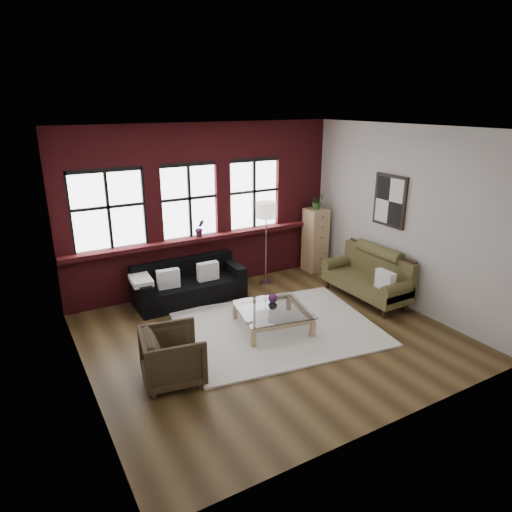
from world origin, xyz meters
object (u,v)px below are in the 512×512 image
vase (273,304)px  drawer_chest (315,240)px  armchair (173,356)px  floor_lamp (266,240)px  vintage_settee (366,275)px  dark_sofa (189,282)px  coffee_table (272,319)px

vase → drawer_chest: drawer_chest is taller
drawer_chest → armchair: bearing=-149.4°
armchair → floor_lamp: bearing=-40.7°
vintage_settee → armchair: vintage_settee is taller
dark_sofa → coffee_table: bearing=-66.6°
vintage_settee → armchair: (-4.05, -0.72, -0.12)m
vintage_settee → drawer_chest: bearing=86.3°
vase → vintage_settee: bearing=3.7°
floor_lamp → drawer_chest: bearing=5.4°
vase → floor_lamp: floor_lamp is taller
coffee_table → drawer_chest: 2.97m
dark_sofa → coffee_table: size_ratio=1.83×
coffee_table → drawer_chest: (2.25, 1.88, 0.52)m
armchair → drawer_chest: size_ratio=0.57×
armchair → vase: bearing=-63.2°
dark_sofa → coffee_table: dark_sofa is taller
armchair → floor_lamp: size_ratio=0.43×
coffee_table → vase: (0.00, 0.00, 0.26)m
dark_sofa → vase: dark_sofa is taller
drawer_chest → vase: bearing=-140.1°
dark_sofa → drawer_chest: drawer_chest is taller
coffee_table → vase: size_ratio=7.08×
vintage_settee → vase: bearing=-176.3°
drawer_chest → vintage_settee: bearing=-93.7°
armchair → vase: size_ratio=5.11×
coffee_table → drawer_chest: drawer_chest is taller
drawer_chest → coffee_table: bearing=-140.1°
coffee_table → vase: bearing=0.0°
armchair → drawer_chest: drawer_chest is taller
dark_sofa → vase: bearing=-66.6°
drawer_chest → floor_lamp: bearing=-174.6°
dark_sofa → vase: size_ratio=12.94×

